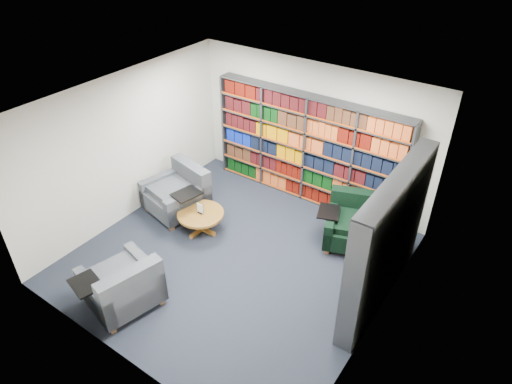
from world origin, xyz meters
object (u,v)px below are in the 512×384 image
Objects in this scene: chair_teal_front at (124,288)px; coffee_table at (201,216)px; chair_teal_left at (180,194)px; chair_green_right at (354,224)px.

coffee_table is at bearing 97.28° from chair_teal_front.
chair_teal_left is 3.38m from chair_green_right.
chair_teal_left reaches higher than chair_teal_front.
coffee_table is at bearing -20.38° from chair_teal_left.
chair_teal_front reaches higher than coffee_table.
chair_teal_left is 1.02× the size of chair_teal_front.
coffee_table is (0.77, -0.29, -0.05)m from chair_teal_left.
chair_teal_front is (1.04, -2.35, -0.01)m from chair_teal_left.
chair_green_right is 1.00× the size of chair_teal_front.
chair_green_right reaches higher than coffee_table.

